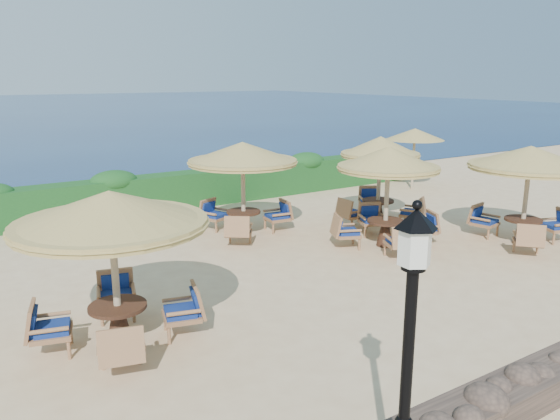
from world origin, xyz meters
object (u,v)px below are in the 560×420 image
(extra_parasol, at_px, (415,134))
(cafe_set_0, at_px, (112,236))
(cafe_set_3, at_px, (243,167))
(lamp_post, at_px, (406,390))
(cafe_set_4, at_px, (380,165))
(cafe_set_1, at_px, (388,180))
(cafe_set_2, at_px, (529,172))

(extra_parasol, relative_size, cafe_set_0, 0.76)
(cafe_set_0, height_order, cafe_set_3, same)
(lamp_post, height_order, cafe_set_4, lamp_post)
(cafe_set_0, height_order, cafe_set_4, same)
(lamp_post, height_order, extra_parasol, lamp_post)
(cafe_set_4, bearing_deg, cafe_set_3, 166.37)
(lamp_post, xyz_separation_m, cafe_set_0, (-1.18, 5.36, 0.35))
(lamp_post, xyz_separation_m, cafe_set_1, (6.41, 6.99, 0.23))
(lamp_post, distance_m, cafe_set_3, 10.59)
(cafe_set_3, distance_m, cafe_set_4, 4.28)
(cafe_set_2, relative_size, cafe_set_4, 1.13)
(lamp_post, relative_size, cafe_set_3, 1.08)
(cafe_set_0, relative_size, cafe_set_1, 1.10)
(cafe_set_0, distance_m, cafe_set_2, 10.79)
(lamp_post, xyz_separation_m, cafe_set_4, (7.89, 8.89, 0.25))
(cafe_set_1, height_order, cafe_set_3, same)
(extra_parasol, bearing_deg, cafe_set_4, -146.58)
(cafe_set_1, xyz_separation_m, cafe_set_2, (3.20, -1.88, 0.19))
(lamp_post, xyz_separation_m, cafe_set_3, (3.74, 9.90, 0.41))
(cafe_set_2, bearing_deg, cafe_set_3, 140.83)
(extra_parasol, xyz_separation_m, cafe_set_3, (-8.86, -2.10, -0.21))
(cafe_set_0, xyz_separation_m, cafe_set_3, (4.91, 4.54, 0.06))
(cafe_set_1, bearing_deg, cafe_set_2, -30.35)
(cafe_set_3, bearing_deg, extra_parasol, 13.33)
(extra_parasol, distance_m, cafe_set_2, 7.51)
(cafe_set_0, bearing_deg, extra_parasol, 25.73)
(lamp_post, distance_m, extra_parasol, 17.41)
(cafe_set_0, distance_m, cafe_set_4, 9.73)
(cafe_set_0, height_order, cafe_set_1, same)
(lamp_post, height_order, cafe_set_1, lamp_post)
(lamp_post, distance_m, cafe_set_2, 10.89)
(extra_parasol, bearing_deg, cafe_set_2, -113.49)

